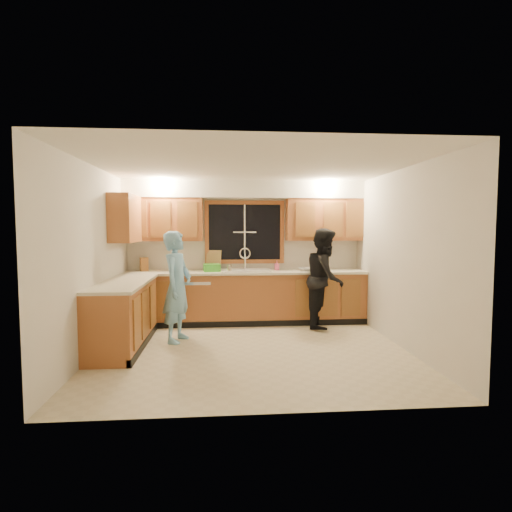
% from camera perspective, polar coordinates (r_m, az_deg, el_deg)
% --- Properties ---
extents(floor, '(4.20, 4.20, 0.00)m').
position_cam_1_polar(floor, '(5.63, -0.55, -13.29)').
color(floor, beige).
rests_on(floor, ground).
extents(ceiling, '(4.20, 4.20, 0.00)m').
position_cam_1_polar(ceiling, '(5.44, -0.57, 12.74)').
color(ceiling, white).
extents(wall_back, '(4.20, 0.00, 4.20)m').
position_cam_1_polar(wall_back, '(7.29, -1.63, 0.67)').
color(wall_back, beige).
rests_on(wall_back, ground).
extents(wall_left, '(0.00, 3.80, 3.80)m').
position_cam_1_polar(wall_left, '(5.65, -22.34, -0.60)').
color(wall_left, beige).
rests_on(wall_left, ground).
extents(wall_right, '(0.00, 3.80, 3.80)m').
position_cam_1_polar(wall_right, '(5.93, 20.14, -0.34)').
color(wall_right, beige).
rests_on(wall_right, ground).
extents(base_cabinets_back, '(4.20, 0.60, 0.88)m').
position_cam_1_polar(base_cabinets_back, '(7.08, -1.49, -6.03)').
color(base_cabinets_back, '#AB6131').
rests_on(base_cabinets_back, ground).
extents(base_cabinets_left, '(0.60, 1.90, 0.88)m').
position_cam_1_polar(base_cabinets_left, '(6.01, -18.36, -8.04)').
color(base_cabinets_left, '#AB6131').
rests_on(base_cabinets_left, ground).
extents(countertop_back, '(4.20, 0.63, 0.04)m').
position_cam_1_polar(countertop_back, '(7.00, -1.49, -2.34)').
color(countertop_back, beige).
rests_on(countertop_back, base_cabinets_back).
extents(countertop_left, '(0.63, 1.90, 0.04)m').
position_cam_1_polar(countertop_left, '(5.93, -18.32, -3.69)').
color(countertop_left, beige).
rests_on(countertop_left, base_cabinets_left).
extents(upper_cabinets_left, '(1.35, 0.33, 0.75)m').
position_cam_1_polar(upper_cabinets_left, '(7.18, -13.05, 5.11)').
color(upper_cabinets_left, '#AB6131').
rests_on(upper_cabinets_left, wall_back).
extents(upper_cabinets_right, '(1.35, 0.33, 0.75)m').
position_cam_1_polar(upper_cabinets_right, '(7.33, 9.67, 5.13)').
color(upper_cabinets_right, '#AB6131').
rests_on(upper_cabinets_right, wall_back).
extents(upper_cabinets_return, '(0.33, 0.90, 0.75)m').
position_cam_1_polar(upper_cabinets_return, '(6.67, -18.19, 5.11)').
color(upper_cabinets_return, '#AB6131').
rests_on(upper_cabinets_return, wall_left).
extents(soffit, '(4.20, 0.35, 0.30)m').
position_cam_1_polar(soffit, '(7.13, -1.57, 9.44)').
color(soffit, white).
rests_on(soffit, wall_back).
extents(window_frame, '(1.44, 0.03, 1.14)m').
position_cam_1_polar(window_frame, '(7.26, -1.63, 3.42)').
color(window_frame, black).
rests_on(window_frame, wall_back).
extents(sink, '(0.86, 0.52, 0.57)m').
position_cam_1_polar(sink, '(7.02, -1.50, -2.61)').
color(sink, silver).
rests_on(sink, countertop_back).
extents(dishwasher, '(0.60, 0.56, 0.82)m').
position_cam_1_polar(dishwasher, '(7.08, -8.41, -6.32)').
color(dishwasher, white).
rests_on(dishwasher, floor).
extents(stove, '(0.58, 0.75, 0.90)m').
position_cam_1_polar(stove, '(5.47, -19.79, -9.16)').
color(stove, white).
rests_on(stove, floor).
extents(man, '(0.55, 0.68, 1.63)m').
position_cam_1_polar(man, '(6.00, -11.19, -4.30)').
color(man, '#75B4DD').
rests_on(man, floor).
extents(woman, '(0.89, 0.99, 1.67)m').
position_cam_1_polar(woman, '(6.83, 9.85, -3.10)').
color(woman, black).
rests_on(woman, floor).
extents(knife_block, '(0.16, 0.15, 0.24)m').
position_cam_1_polar(knife_block, '(7.27, -15.69, -1.14)').
color(knife_block, '#9A5F2A').
rests_on(knife_block, countertop_back).
extents(cutting_board, '(0.28, 0.16, 0.35)m').
position_cam_1_polar(cutting_board, '(7.21, -6.08, -0.59)').
color(cutting_board, tan).
rests_on(cutting_board, countertop_back).
extents(dish_crate, '(0.31, 0.30, 0.13)m').
position_cam_1_polar(dish_crate, '(7.00, -6.33, -1.66)').
color(dish_crate, green).
rests_on(dish_crate, countertop_back).
extents(soap_bottle, '(0.08, 0.08, 0.17)m').
position_cam_1_polar(soap_bottle, '(7.18, 2.99, -1.35)').
color(soap_bottle, '#FE6095').
rests_on(soap_bottle, countertop_back).
extents(bowl, '(0.30, 0.30, 0.06)m').
position_cam_1_polar(bowl, '(7.10, 7.09, -1.89)').
color(bowl, silver).
rests_on(bowl, countertop_back).
extents(can_left, '(0.08, 0.08, 0.11)m').
position_cam_1_polar(can_left, '(6.79, -3.82, -1.93)').
color(can_left, beige).
rests_on(can_left, countertop_back).
extents(can_right, '(0.07, 0.07, 0.13)m').
position_cam_1_polar(can_right, '(6.85, -3.81, -1.77)').
color(can_right, beige).
rests_on(can_right, countertop_back).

